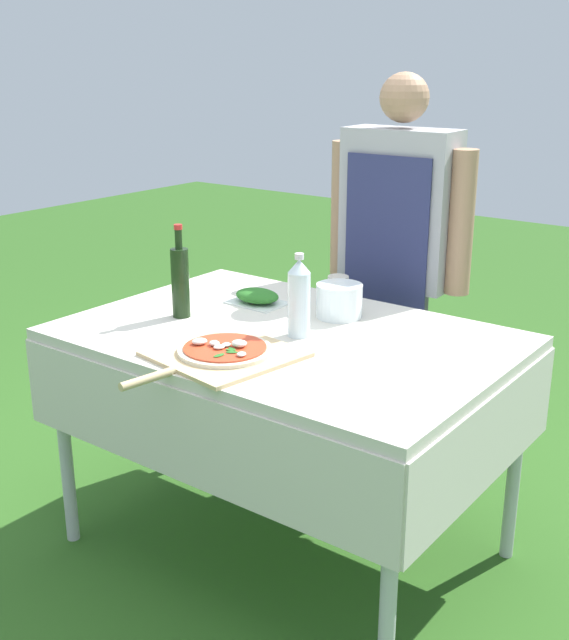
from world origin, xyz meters
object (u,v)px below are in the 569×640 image
object	(u,v)px
pizza_on_peel	(223,353)
person_cook	(397,248)
water_bottle	(299,298)
sauce_jar	(338,292)
oil_bottle	(180,280)
herb_container	(257,297)
prep_table	(286,356)
mixing_tub	(339,301)

from	to	relation	value
pizza_on_peel	person_cook	bearing A→B (deg)	98.64
water_bottle	sauce_jar	xyz separation A→B (m)	(-0.09, 0.35, -0.08)
person_cook	oil_bottle	world-z (taller)	person_cook
herb_container	sauce_jar	bearing A→B (deg)	36.52
prep_table	mixing_tub	world-z (taller)	mixing_tub
herb_container	sauce_jar	distance (m)	0.28
oil_bottle	herb_container	distance (m)	0.30
prep_table	pizza_on_peel	bearing A→B (deg)	-93.76
herb_container	prep_table	bearing A→B (deg)	-34.90
prep_table	herb_container	bearing A→B (deg)	145.10
pizza_on_peel	water_bottle	size ratio (longest dim) A/B	2.15
person_cook	sauce_jar	distance (m)	0.37
person_cook	oil_bottle	size ratio (longest dim) A/B	5.00
herb_container	mixing_tub	world-z (taller)	mixing_tub
prep_table	pizza_on_peel	xyz separation A→B (m)	(-0.02, -0.28, 0.09)
mixing_tub	sauce_jar	distance (m)	0.15
pizza_on_peel	mixing_tub	distance (m)	0.52
mixing_tub	person_cook	bearing A→B (deg)	96.38
pizza_on_peel	sauce_jar	size ratio (longest dim) A/B	5.59
person_cook	water_bottle	size ratio (longest dim) A/B	5.93
mixing_tub	prep_table	bearing A→B (deg)	-100.57
oil_bottle	mixing_tub	distance (m)	0.53
water_bottle	prep_table	bearing A→B (deg)	178.43
sauce_jar	water_bottle	bearing A→B (deg)	-76.02
oil_bottle	water_bottle	distance (m)	0.43
prep_table	person_cook	xyz separation A→B (m)	(-0.01, 0.71, 0.22)
person_cook	herb_container	xyz separation A→B (m)	(-0.26, -0.52, -0.11)
person_cook	oil_bottle	bearing A→B (deg)	63.53
pizza_on_peel	oil_bottle	world-z (taller)	oil_bottle
oil_bottle	water_bottle	bearing A→B (deg)	10.20
prep_table	water_bottle	distance (m)	0.21
person_cook	pizza_on_peel	world-z (taller)	person_cook
water_bottle	oil_bottle	bearing A→B (deg)	-169.80
water_bottle	person_cook	bearing A→B (deg)	94.68
person_cook	mixing_tub	size ratio (longest dim) A/B	10.11
water_bottle	mixing_tub	distance (m)	0.24
prep_table	oil_bottle	world-z (taller)	oil_bottle
oil_bottle	mixing_tub	bearing A→B (deg)	36.55
oil_bottle	mixing_tub	size ratio (longest dim) A/B	2.02
person_cook	water_bottle	xyz separation A→B (m)	(0.06, -0.71, -0.01)
person_cook	oil_bottle	xyz separation A→B (m)	(-0.37, -0.79, -0.01)
prep_table	sauce_jar	xyz separation A→B (m)	(-0.04, 0.35, 0.12)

